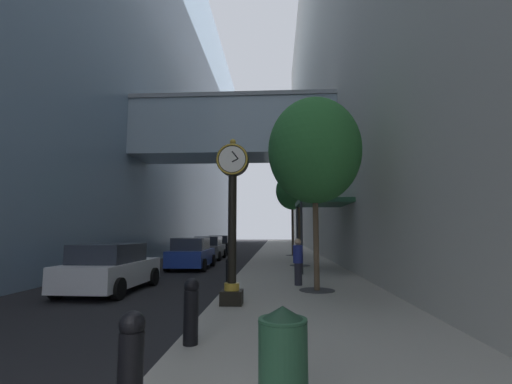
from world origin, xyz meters
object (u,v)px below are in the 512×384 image
Objects in this scene: bollard_second at (191,309)px; car_grey_mid at (209,248)px; street_clock at (232,212)px; bollard_nearest at (131,365)px; street_tree_mid_near at (299,168)px; car_white_trailing at (110,268)px; pedestrian_walking at (298,261)px; trash_bin at (283,356)px; street_tree_near at (314,151)px; bollard_fourth at (230,274)px; car_blue_near at (192,254)px; car_black_far at (221,245)px; street_tree_mid_far at (292,191)px.

bollard_second is 19.18m from car_grey_mid.
bollard_nearest is at bearing -92.82° from street_clock.
street_tree_mid_near reaches higher than bollard_nearest.
pedestrian_walking is at bearing 7.82° from car_white_trailing.
street_tree_near is at bearing 80.88° from trash_bin.
street_tree_mid_near is at bearing 76.78° from street_clock.
bollard_second is 4.80m from bollard_fourth.
street_tree_mid_near is (2.66, 13.33, 4.73)m from bollard_second.
street_tree_mid_near is 4.18× the size of pedestrian_walking.
bollard_second is at bearing -108.51° from pedestrian_walking.
street_tree_near reaches higher than car_grey_mid.
street_tree_near is at bearing -51.78° from car_blue_near.
street_clock is 10.86m from street_tree_mid_near.
car_blue_near is (-3.36, 9.51, -1.69)m from street_clock.
street_clock is at bearing -70.54° from car_blue_near.
car_blue_near is 11.96m from car_black_far.
car_grey_mid is at bearing 98.95° from bollard_nearest.
pedestrian_walking is at bearing 115.66° from street_tree_near.
street_tree_near is at bearing -66.02° from car_grey_mid.
car_blue_near is at bearing 111.45° from bollard_fourth.
street_tree_mid_far reaches higher than bollard_second.
street_tree_mid_far reaches higher than bollard_fourth.
car_white_trailing is at bearing 126.15° from bollard_second.
pedestrian_walking is 8.15m from car_blue_near.
car_blue_near is 0.98× the size of car_black_far.
car_blue_near is at bearing -173.47° from street_tree_mid_near.
street_clock is 4.02× the size of bollard_fourth.
car_grey_mid is (-3.35, 14.08, 0.09)m from bollard_fourth.
street_tree_mid_far is 8.18m from car_black_far.
pedestrian_walking is 0.39× the size of car_grey_mid.
bollard_fourth is at bearing -80.13° from car_black_far.
trash_bin is at bearing -94.42° from street_tree_mid_near.
trash_bin is at bearing -53.88° from car_white_trailing.
bollard_fourth is at bearing -142.99° from pedestrian_walking.
street_tree_near is 1.50× the size of car_grey_mid.
car_blue_near is 1.03× the size of car_white_trailing.
pedestrian_walking reaches higher than car_black_far.
car_black_far is at bearing 118.41° from street_tree_mid_near.
street_tree_near is at bearing -90.00° from street_tree_mid_near.
street_tree_mid_near is 13.66m from car_black_far.
street_tree_mid_far is 1.58× the size of car_white_trailing.
car_grey_mid is at bearing 100.07° from bollard_second.
bollard_second is 0.67× the size of pedestrian_walking.
pedestrian_walking is at bearing -94.24° from street_tree_mid_near.
car_blue_near is (-5.75, -0.66, -4.64)m from street_tree_mid_near.
street_clock is at bearing -119.85° from pedestrian_walking.
street_tree_mid_near is (0.00, 7.96, 0.86)m from street_tree_near.
bollard_nearest is 1.00× the size of bollard_second.
street_tree_mid_far reaches higher than street_clock.
car_black_far is at bearing 91.72° from car_blue_near.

